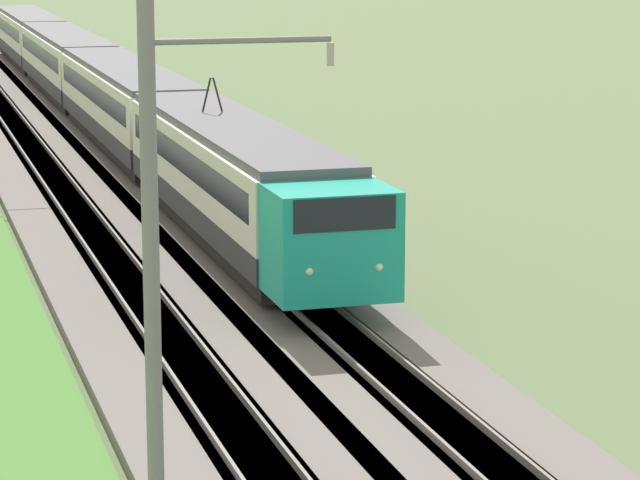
{
  "coord_description": "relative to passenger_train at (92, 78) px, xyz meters",
  "views": [
    {
      "loc": [
        -10.22,
        5.93,
        9.42
      ],
      "look_at": [
        23.56,
        -3.86,
        2.15
      ],
      "focal_mm": 85.0,
      "sensor_mm": 36.0,
      "label": 1
    }
  ],
  "objects": [
    {
      "name": "ballast_main",
      "position": [
        -13.38,
        3.86,
        -2.13
      ],
      "size": [
        240.0,
        4.4,
        0.3
      ],
      "color": "slate",
      "rests_on": "ground"
    },
    {
      "name": "catenary_mast_near",
      "position": [
        -54.79,
        6.54,
        2.32
      ],
      "size": [
        0.22,
        2.56,
        8.92
      ],
      "color": "slate",
      "rests_on": "ground"
    },
    {
      "name": "track_adjacent",
      "position": [
        -13.38,
        0.0,
        -2.12
      ],
      "size": [
        240.0,
        1.57,
        0.45
      ],
      "color": "#4C4238",
      "rests_on": "ground"
    },
    {
      "name": "passenger_train",
      "position": [
        0.0,
        0.0,
        0.0
      ],
      "size": [
        83.08,
        3.02,
        4.89
      ],
      "rotation": [
        0.0,
        0.0,
        3.14
      ],
      "color": "#19A88E",
      "rests_on": "ground"
    },
    {
      "name": "ballast_adjacent",
      "position": [
        -13.38,
        -0.0,
        -2.13
      ],
      "size": [
        240.0,
        4.4,
        0.3
      ],
      "color": "slate",
      "rests_on": "ground"
    },
    {
      "name": "track_main",
      "position": [
        -13.38,
        3.86,
        -2.12
      ],
      "size": [
        240.0,
        1.57,
        0.45
      ],
      "color": "#4C4238",
      "rests_on": "ground"
    }
  ]
}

